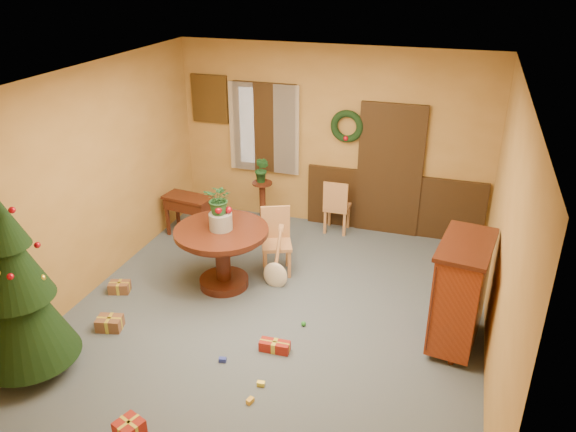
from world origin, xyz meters
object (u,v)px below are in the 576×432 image
at_px(dining_table, 222,246).
at_px(writing_desk, 188,206).
at_px(sideboard, 460,291).
at_px(christmas_tree, 16,289).
at_px(chair_near, 276,238).

xyz_separation_m(dining_table, writing_desk, (-1.12, 1.22, -0.09)).
bearing_deg(writing_desk, dining_table, -47.45).
xyz_separation_m(dining_table, sideboard, (3.03, -0.32, 0.10)).
bearing_deg(writing_desk, christmas_tree, -92.57).
relative_size(dining_table, chair_near, 1.32).
bearing_deg(dining_table, christmas_tree, -120.18).
xyz_separation_m(dining_table, christmas_tree, (-1.27, -2.19, 0.42)).
xyz_separation_m(chair_near, christmas_tree, (-1.81, -2.81, 0.51)).
distance_m(dining_table, christmas_tree, 2.57).
height_order(dining_table, chair_near, chair_near).
bearing_deg(writing_desk, sideboard, -20.40).
height_order(dining_table, christmas_tree, christmas_tree).
relative_size(chair_near, writing_desk, 1.17).
relative_size(writing_desk, sideboard, 0.62).
height_order(dining_table, sideboard, sideboard).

